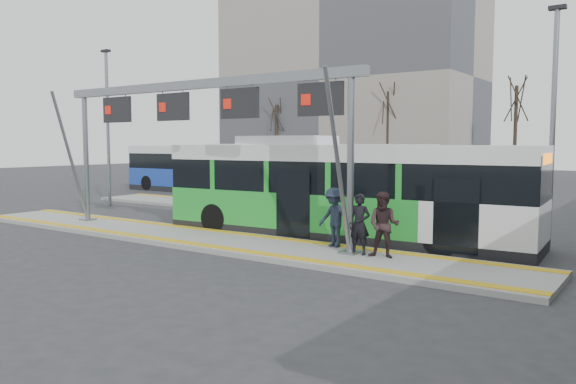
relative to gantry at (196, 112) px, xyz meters
The scene contains 18 objects.
ground 4.32m from the gantry, 36.20° to the right, with size 120.00×120.00×0.00m, color #2D2D30.
platform_main 4.25m from the gantry, 36.20° to the right, with size 22.00×3.00×0.15m, color gray.
platform_second 9.55m from the gantry, 115.25° to the left, with size 20.00×3.00×0.15m, color gray.
tactile_main 4.16m from the gantry, 36.20° to the right, with size 22.00×2.65×0.02m.
tactile_second 10.47m from the gantry, 112.32° to the left, with size 20.00×0.35×0.02m.
gantry is the anchor object (origin of this frame).
apartment_block 38.58m from the gantry, 110.90° to the left, with size 24.50×12.50×18.40m.
hero_bus 5.52m from the gantry, 34.89° to the left, with size 12.87×3.45×3.50m.
bg_bus_green 12.14m from the gantry, 103.21° to the left, with size 12.92×3.42×3.20m.
bg_bus_blue 18.58m from the gantry, 133.04° to the left, with size 11.71×2.61×3.05m.
passenger_a 6.97m from the gantry, ahead, with size 0.62×0.41×1.71m, color black.
passenger_b 7.62m from the gantry, ahead, with size 0.87×0.68×1.79m, color #2F1F21.
passenger_c 5.99m from the gantry, ahead, with size 1.15×0.66×1.78m, color #1D2535.
tree_left 30.69m from the gantry, 102.95° to the left, with size 1.40×1.40×8.55m.
tree_mid 33.29m from the gantry, 85.59° to the left, with size 1.40×1.40×8.79m.
tree_far 34.84m from the gantry, 121.66° to the left, with size 1.40×1.40×7.76m.
lamp_west 11.58m from the gantry, 156.82° to the left, with size 0.50×0.25×7.94m.
lamp_east 11.34m from the gantry, 26.99° to the left, with size 0.50×0.25×7.39m.
Camera 1 is at (13.01, -13.48, 3.25)m, focal length 35.00 mm.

